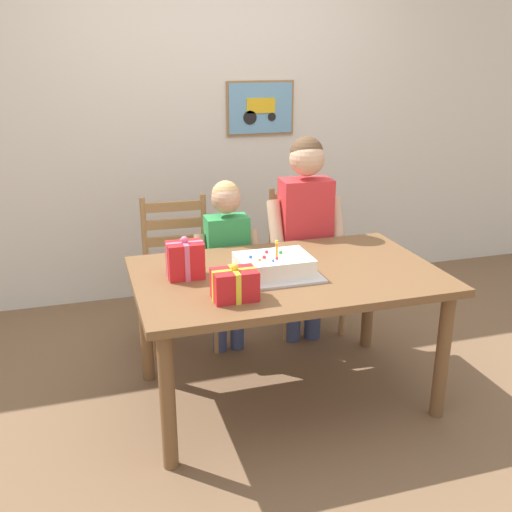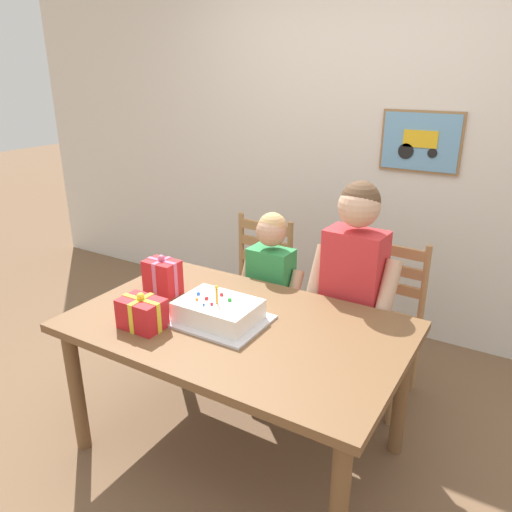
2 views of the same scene
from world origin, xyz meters
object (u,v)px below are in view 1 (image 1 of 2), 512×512
(chair_right, at_px, (305,259))
(child_younger, at_px, (227,251))
(gift_box_beside_cake, at_px, (185,260))
(child_older, at_px, (305,221))
(dining_table, at_px, (287,288))
(gift_box_red_large, at_px, (235,284))
(chair_left, at_px, (179,272))
(birthday_cake, at_px, (274,266))

(chair_right, xyz_separation_m, child_younger, (-0.59, -0.22, 0.18))
(gift_box_beside_cake, relative_size, child_older, 0.17)
(gift_box_beside_cake, bearing_deg, child_younger, 57.03)
(dining_table, height_order, gift_box_red_large, gift_box_red_large)
(gift_box_beside_cake, height_order, child_older, child_older)
(dining_table, bearing_deg, chair_left, 116.98)
(dining_table, distance_m, child_younger, 0.62)
(chair_right, relative_size, child_younger, 0.86)
(gift_box_red_large, relative_size, child_younger, 0.19)
(gift_box_red_large, xyz_separation_m, chair_right, (0.77, 1.08, -0.32))
(dining_table, height_order, chair_left, chair_left)
(chair_right, bearing_deg, dining_table, -117.23)
(child_older, bearing_deg, dining_table, -118.92)
(gift_box_beside_cake, height_order, chair_left, gift_box_beside_cake)
(gift_box_beside_cake, bearing_deg, chair_right, 38.93)
(dining_table, height_order, child_older, child_older)
(gift_box_red_large, relative_size, gift_box_beside_cake, 0.94)
(chair_left, bearing_deg, dining_table, -63.02)
(birthday_cake, relative_size, child_younger, 0.41)
(chair_left, bearing_deg, birthday_cake, -68.38)
(dining_table, relative_size, child_older, 1.17)
(child_older, xyz_separation_m, child_younger, (-0.49, 0.00, -0.14))
(gift_box_red_large, xyz_separation_m, gift_box_beside_cake, (-0.16, 0.33, 0.02))
(gift_box_red_large, distance_m, gift_box_beside_cake, 0.36)
(birthday_cake, bearing_deg, gift_box_beside_cake, 166.21)
(gift_box_beside_cake, relative_size, child_younger, 0.20)
(birthday_cake, height_order, gift_box_beside_cake, gift_box_beside_cake)
(birthday_cake, relative_size, gift_box_red_large, 2.16)
(chair_left, xyz_separation_m, child_younger, (0.26, -0.22, 0.18))
(gift_box_beside_cake, height_order, child_younger, child_younger)
(child_younger, bearing_deg, chair_right, 20.69)
(chair_right, height_order, child_younger, child_younger)
(birthday_cake, height_order, chair_left, chair_left)
(chair_left, relative_size, chair_right, 1.00)
(birthday_cake, height_order, child_younger, child_younger)
(dining_table, relative_size, child_younger, 1.43)
(gift_box_beside_cake, bearing_deg, birthday_cake, -13.79)
(gift_box_red_large, height_order, chair_right, chair_right)
(birthday_cake, xyz_separation_m, child_younger, (-0.08, 0.63, -0.12))
(chair_right, xyz_separation_m, child_older, (-0.09, -0.22, 0.33))
(birthday_cake, distance_m, child_older, 0.76)
(chair_right, bearing_deg, gift_box_beside_cake, -141.07)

